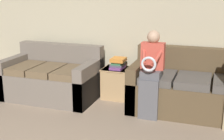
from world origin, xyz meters
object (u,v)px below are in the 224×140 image
at_px(couch_main, 193,90).
at_px(couch_side, 52,79).
at_px(child_left_seated, 151,71).
at_px(book_stack, 118,63).
at_px(side_shelf, 118,83).

height_order(couch_main, couch_side, couch_main).
distance_m(couch_side, child_left_seated, 1.83).
relative_size(couch_side, book_stack, 4.93).
height_order(side_shelf, book_stack, book_stack).
distance_m(couch_main, book_stack, 1.32).
relative_size(child_left_seated, book_stack, 3.96).
xyz_separation_m(couch_side, child_left_seated, (1.77, -0.26, 0.37)).
bearing_deg(side_shelf, book_stack, -97.83).
distance_m(couch_side, side_shelf, 1.13).
xyz_separation_m(couch_side, book_stack, (1.08, 0.32, 0.29)).
relative_size(couch_side, child_left_seated, 1.25).
xyz_separation_m(child_left_seated, book_stack, (-0.69, 0.58, -0.09)).
bearing_deg(book_stack, couch_side, -163.47).
bearing_deg(book_stack, side_shelf, 82.17).
bearing_deg(side_shelf, couch_side, -163.18).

